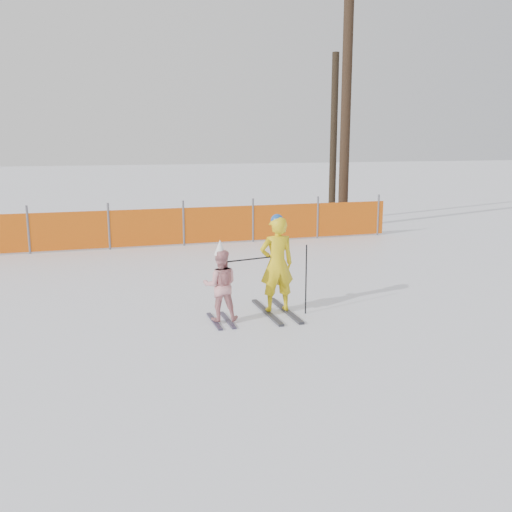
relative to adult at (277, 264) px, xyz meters
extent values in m
plane|color=white|center=(-0.36, -0.49, -0.84)|extent=(120.00, 120.00, 0.00)
cube|color=black|center=(-0.17, 0.00, -0.82)|extent=(0.09, 1.49, 0.04)
cube|color=black|center=(0.17, 0.00, -0.82)|extent=(0.09, 1.49, 0.04)
imported|color=yellow|center=(0.00, 0.00, 0.01)|extent=(0.59, 0.39, 1.60)
sphere|color=#1C4E9C|center=(0.00, 0.00, 0.74)|extent=(0.21, 0.21, 0.21)
cube|color=black|center=(-1.13, -0.21, -0.82)|extent=(0.09, 0.88, 0.03)
cube|color=black|center=(-0.91, -0.21, -0.82)|extent=(0.09, 0.88, 0.03)
imported|color=pink|center=(-1.02, -0.21, -0.23)|extent=(0.64, 0.54, 1.15)
cone|color=white|center=(-1.02, -0.21, 0.39)|extent=(0.19, 0.19, 0.24)
cylinder|color=black|center=(0.45, -0.20, -0.25)|extent=(0.02, 0.02, 1.18)
cylinder|color=black|center=(-0.51, -0.10, 0.14)|extent=(0.78, 0.18, 0.02)
cylinder|color=#595960|center=(-4.40, 6.67, -0.21)|extent=(0.06, 0.06, 1.25)
cylinder|color=#595960|center=(-2.40, 6.67, -0.21)|extent=(0.06, 0.06, 1.25)
cylinder|color=#595960|center=(-0.40, 6.67, -0.21)|extent=(0.06, 0.06, 1.25)
cylinder|color=#595960|center=(1.60, 6.67, -0.21)|extent=(0.06, 0.06, 1.25)
cylinder|color=#595960|center=(3.60, 6.67, -0.21)|extent=(0.06, 0.06, 1.25)
cylinder|color=#595960|center=(5.60, 6.67, -0.21)|extent=(0.06, 0.06, 1.25)
cube|color=#D7560B|center=(-2.32, 6.67, -0.29)|extent=(16.16, 0.03, 1.00)
cylinder|color=#2F2015|center=(5.23, 8.38, 2.75)|extent=(0.32, 0.32, 7.18)
cylinder|color=black|center=(5.55, 9.94, 2.07)|extent=(0.25, 0.25, 5.82)
camera|label=1|loc=(-3.07, -8.79, 2.05)|focal=40.00mm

